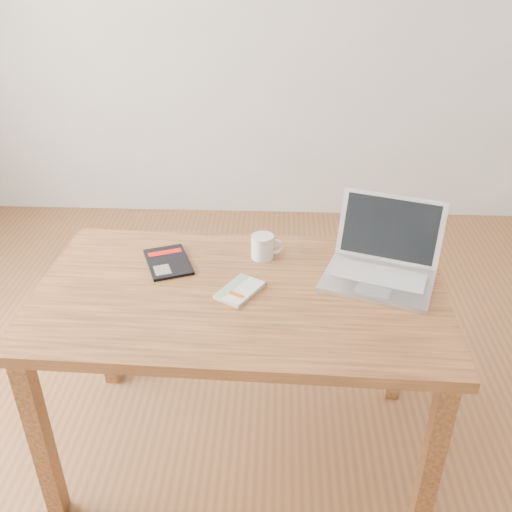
{
  "coord_description": "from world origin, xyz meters",
  "views": [
    {
      "loc": [
        0.2,
        -1.72,
        1.82
      ],
      "look_at": [
        0.13,
        -0.08,
        0.85
      ],
      "focal_mm": 40.0,
      "sensor_mm": 36.0,
      "label": 1
    }
  ],
  "objects_px": {
    "laptop": "(382,262)",
    "coffee_mug": "(263,246)",
    "desk": "(241,312)",
    "black_guidebook": "(168,262)",
    "white_guidebook": "(240,290)"
  },
  "relations": [
    {
      "from": "desk",
      "to": "black_guidebook",
      "type": "xyz_separation_m",
      "value": [
        -0.27,
        0.16,
        0.1
      ]
    },
    {
      "from": "desk",
      "to": "coffee_mug",
      "type": "distance_m",
      "value": 0.27
    },
    {
      "from": "desk",
      "to": "laptop",
      "type": "relative_size",
      "value": 3.11
    },
    {
      "from": "black_guidebook",
      "to": "laptop",
      "type": "distance_m",
      "value": 0.76
    },
    {
      "from": "white_guidebook",
      "to": "coffee_mug",
      "type": "distance_m",
      "value": 0.25
    },
    {
      "from": "white_guidebook",
      "to": "laptop",
      "type": "relative_size",
      "value": 0.43
    },
    {
      "from": "laptop",
      "to": "coffee_mug",
      "type": "xyz_separation_m",
      "value": [
        -0.41,
        0.1,
        -0.01
      ]
    },
    {
      "from": "white_guidebook",
      "to": "coffee_mug",
      "type": "height_order",
      "value": "coffee_mug"
    },
    {
      "from": "coffee_mug",
      "to": "black_guidebook",
      "type": "bearing_deg",
      "value": -173.52
    },
    {
      "from": "white_guidebook",
      "to": "laptop",
      "type": "distance_m",
      "value": 0.5
    },
    {
      "from": "desk",
      "to": "laptop",
      "type": "distance_m",
      "value": 0.52
    },
    {
      "from": "laptop",
      "to": "black_guidebook",
      "type": "bearing_deg",
      "value": -164.46
    },
    {
      "from": "white_guidebook",
      "to": "laptop",
      "type": "bearing_deg",
      "value": 45.45
    },
    {
      "from": "white_guidebook",
      "to": "laptop",
      "type": "xyz_separation_m",
      "value": [
        0.48,
        0.13,
        0.05
      ]
    },
    {
      "from": "white_guidebook",
      "to": "desk",
      "type": "bearing_deg",
      "value": 111.6
    }
  ]
}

